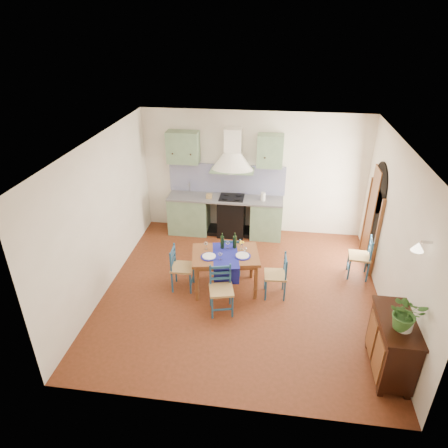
% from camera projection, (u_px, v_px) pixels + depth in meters
% --- Properties ---
extents(floor, '(5.00, 5.00, 0.00)m').
position_uv_depth(floor, '(241.00, 291.00, 7.43)').
color(floor, '#46210F').
rests_on(floor, ground).
extents(back_wall, '(5.00, 0.96, 2.80)m').
position_uv_depth(back_wall, '(232.00, 191.00, 9.01)').
color(back_wall, white).
rests_on(back_wall, ground).
extents(right_wall, '(0.26, 5.00, 2.80)m').
position_uv_depth(right_wall, '(391.00, 230.00, 6.75)').
color(right_wall, white).
rests_on(right_wall, ground).
extents(left_wall, '(0.04, 5.00, 2.80)m').
position_uv_depth(left_wall, '(103.00, 216.00, 7.09)').
color(left_wall, white).
rests_on(left_wall, ground).
extents(ceiling, '(5.00, 5.00, 0.01)m').
position_uv_depth(ceiling, '(245.00, 144.00, 6.13)').
color(ceiling, white).
rests_on(ceiling, back_wall).
extents(dining_table, '(1.31, 1.03, 1.07)m').
position_uv_depth(dining_table, '(226.00, 258.00, 7.21)').
color(dining_table, brown).
rests_on(dining_table, ground).
extents(chair_near, '(0.48, 0.48, 0.85)m').
position_uv_depth(chair_near, '(221.00, 289.00, 6.77)').
color(chair_near, navy).
rests_on(chair_near, ground).
extents(chair_far, '(0.42, 0.42, 0.84)m').
position_uv_depth(chair_far, '(231.00, 254.00, 7.79)').
color(chair_far, navy).
rests_on(chair_far, ground).
extents(chair_left, '(0.41, 0.41, 0.85)m').
position_uv_depth(chair_left, '(181.00, 268.00, 7.35)').
color(chair_left, navy).
rests_on(chair_left, ground).
extents(chair_right, '(0.42, 0.42, 0.84)m').
position_uv_depth(chair_right, '(277.00, 275.00, 7.15)').
color(chair_right, navy).
rests_on(chair_right, ground).
extents(chair_spare, '(0.43, 0.43, 0.86)m').
position_uv_depth(chair_spare, '(361.00, 257.00, 7.68)').
color(chair_spare, navy).
rests_on(chair_spare, ground).
extents(sideboard, '(0.50, 1.05, 0.94)m').
position_uv_depth(sideboard, '(392.00, 344.00, 5.55)').
color(sideboard, black).
rests_on(sideboard, ground).
extents(potted_plant, '(0.47, 0.41, 0.50)m').
position_uv_depth(potted_plant, '(406.00, 313.00, 5.11)').
color(potted_plant, '#356629').
rests_on(potted_plant, sideboard).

